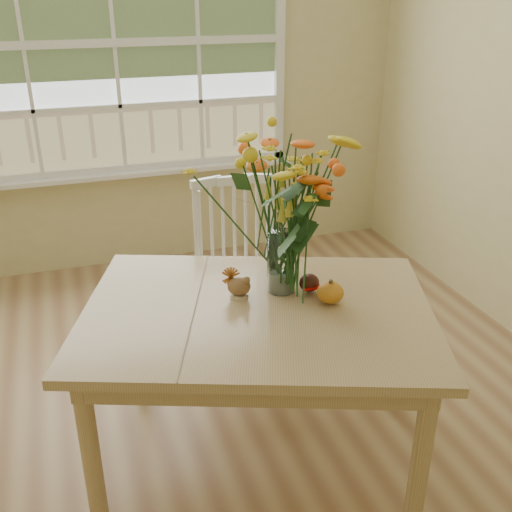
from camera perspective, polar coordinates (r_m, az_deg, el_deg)
name	(u,v)px	position (r m, az deg, el deg)	size (l,w,h in m)	color
floor	(207,472)	(2.74, -4.69, -19.81)	(4.00, 4.50, 0.01)	#916846
wall_back	(116,74)	(4.22, -13.15, 16.50)	(4.00, 0.02, 2.70)	#CFC484
window	(114,46)	(4.16, -13.34, 18.90)	(2.42, 0.12, 1.74)	silver
dining_table	(258,328)	(2.42, 0.15, -6.92)	(1.63, 1.39, 0.74)	tan
windsor_chair	(239,264)	(3.17, -1.62, -0.74)	(0.48, 0.46, 0.98)	white
flower_vase	(283,203)	(2.35, 2.55, 5.08)	(0.54, 0.54, 0.64)	white
pumpkin	(330,294)	(2.41, 7.08, -3.57)	(0.11, 0.11, 0.08)	#C46F17
turkey_figurine	(239,286)	(2.43, -1.63, -2.92)	(0.11, 0.10, 0.12)	#CCB78C
dark_gourd	(309,284)	(2.49, 5.09, -2.63)	(0.13, 0.12, 0.08)	#38160F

